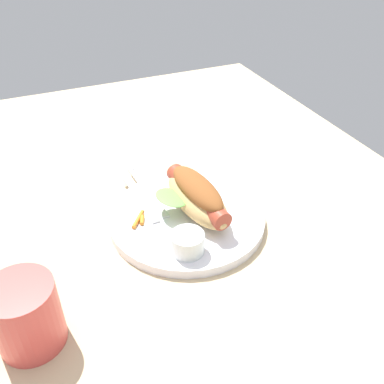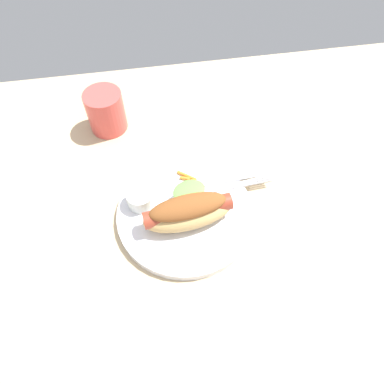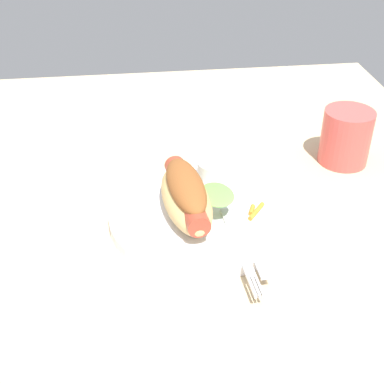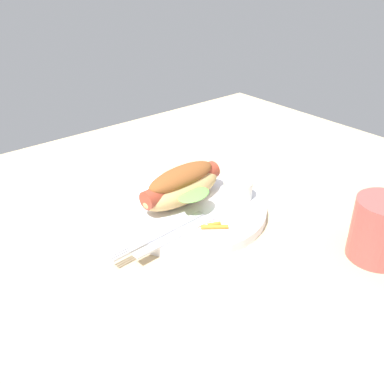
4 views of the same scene
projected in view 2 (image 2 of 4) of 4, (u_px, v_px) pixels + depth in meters
The scene contains 8 objects.
ground_plane at pixel (204, 213), 67.42cm from camera, with size 120.00×90.00×1.80cm, color tan.
plate at pixel (185, 214), 65.34cm from camera, with size 25.24×25.24×1.60cm, color white.
hot_dog at pixel (188, 211), 61.17cm from camera, with size 16.58×10.98×6.10cm.
sauce_ramekin at pixel (140, 198), 64.42cm from camera, with size 4.92×4.92×3.12cm, color white.
fork at pixel (226, 187), 67.51cm from camera, with size 17.19×2.30×0.40cm.
knife at pixel (218, 181), 68.35cm from camera, with size 14.88×1.40×0.36cm, color silver.
carrot_garnish at pixel (186, 177), 68.75cm from camera, with size 3.66×3.06×0.66cm.
drinking_cup at pixel (106, 111), 75.34cm from camera, with size 8.03×8.03×9.08cm, color #D84C47.
Camera 2 is at (8.05, 33.84, 57.04)cm, focal length 32.98 mm.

